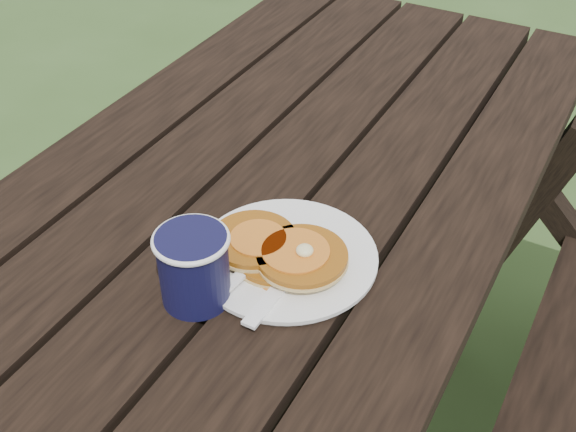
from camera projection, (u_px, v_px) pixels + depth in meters
The scene contains 6 objects.
picnic_table at pixel (239, 388), 1.30m from camera, with size 1.36×1.80×0.75m.
plate at pixel (286, 258), 0.99m from camera, with size 0.24×0.24×0.01m, color white.
pancake_stack at pixel (279, 251), 0.97m from camera, with size 0.19×0.12×0.04m.
knife at pixel (284, 282), 0.94m from camera, with size 0.02×0.18×0.01m, color white.
fork at pixel (244, 272), 0.95m from camera, with size 0.03×0.16×0.01m, color white, non-canonical shape.
coffee_cup at pixel (193, 264), 0.90m from camera, with size 0.10×0.10×0.10m.
Camera 1 is at (0.47, -0.68, 1.42)m, focal length 45.00 mm.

